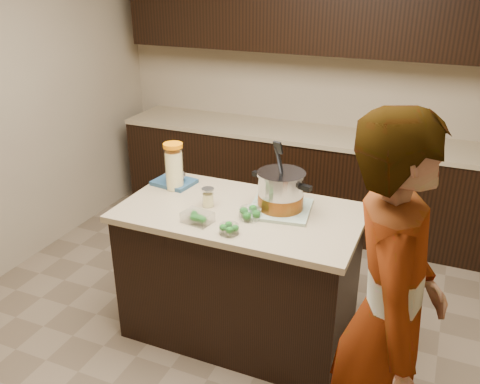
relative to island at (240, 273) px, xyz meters
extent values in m
plane|color=brown|center=(0.00, 0.00, -0.45)|extent=(4.00, 4.00, 0.00)
cube|color=tan|center=(0.00, 2.00, 0.90)|extent=(4.00, 0.04, 2.70)
cube|color=black|center=(0.00, 1.70, -0.02)|extent=(3.60, 0.60, 0.86)
cube|color=tan|center=(0.00, 1.70, 0.43)|extent=(3.60, 0.63, 0.04)
cube|color=black|center=(0.00, 1.82, 1.50)|extent=(3.60, 0.35, 0.75)
cube|color=black|center=(0.00, 0.00, -0.02)|extent=(1.40, 0.75, 0.86)
cube|color=tan|center=(0.00, 0.00, 0.43)|extent=(1.46, 0.81, 0.04)
cube|color=#4F764F|center=(0.22, 0.09, 0.46)|extent=(0.41, 0.41, 0.02)
cylinder|color=#B7B7BC|center=(0.22, 0.09, 0.57)|extent=(0.33, 0.33, 0.21)
cylinder|color=brown|center=(0.22, 0.09, 0.51)|extent=(0.33, 0.33, 0.09)
cylinder|color=#B7B7BC|center=(0.22, 0.09, 0.69)|extent=(0.35, 0.35, 0.01)
cube|color=black|center=(0.06, 0.14, 0.64)|extent=(0.07, 0.05, 0.03)
cube|color=black|center=(0.39, 0.05, 0.64)|extent=(0.07, 0.05, 0.03)
cylinder|color=black|center=(0.22, 0.06, 0.75)|extent=(0.05, 0.12, 0.26)
cylinder|color=#F2E394|center=(-0.53, 0.13, 0.58)|extent=(0.15, 0.15, 0.26)
cylinder|color=white|center=(-0.53, 0.13, 0.59)|extent=(0.16, 0.16, 0.29)
cylinder|color=orange|center=(-0.53, 0.13, 0.75)|extent=(0.17, 0.17, 0.02)
cylinder|color=#F2E394|center=(-0.20, -0.02, 0.49)|extent=(0.07, 0.07, 0.08)
cylinder|color=white|center=(-0.20, -0.02, 0.50)|extent=(0.08, 0.08, 0.11)
cylinder|color=silver|center=(-0.20, -0.02, 0.56)|extent=(0.09, 0.09, 0.02)
cylinder|color=silver|center=(0.10, -0.08, 0.48)|extent=(0.17, 0.17, 0.06)
cylinder|color=silver|center=(0.06, -0.30, 0.47)|extent=(0.13, 0.13, 0.05)
cube|color=silver|center=(-0.16, -0.24, 0.48)|extent=(0.18, 0.15, 0.06)
cube|color=navy|center=(-0.57, 0.20, 0.46)|extent=(0.29, 0.24, 0.03)
ellipsoid|color=silver|center=(-0.55, 0.20, 0.51)|extent=(0.13, 0.11, 0.07)
imported|color=gray|center=(0.98, -0.73, 0.46)|extent=(0.53, 0.72, 1.82)
camera|label=1|loc=(1.08, -2.55, 1.80)|focal=38.00mm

